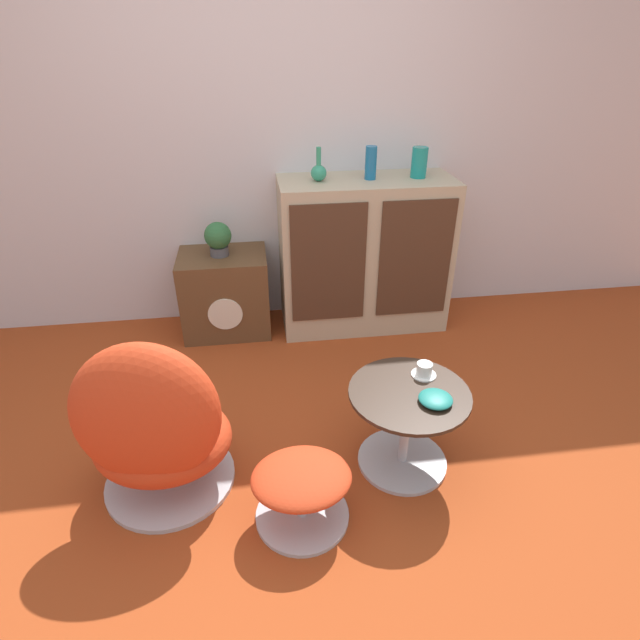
% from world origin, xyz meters
% --- Properties ---
extents(ground_plane, '(12.00, 12.00, 0.00)m').
position_xyz_m(ground_plane, '(0.00, 0.00, 0.00)').
color(ground_plane, '#9E3D19').
extents(wall_back, '(6.40, 0.06, 2.60)m').
position_xyz_m(wall_back, '(0.00, 1.71, 1.30)').
color(wall_back, silver).
rests_on(wall_back, ground_plane).
extents(sideboard, '(1.11, 0.48, 1.01)m').
position_xyz_m(sideboard, '(0.58, 1.44, 0.51)').
color(sideboard, tan).
rests_on(sideboard, ground_plane).
extents(tv_console, '(0.57, 0.44, 0.55)m').
position_xyz_m(tv_console, '(-0.36, 1.47, 0.27)').
color(tv_console, brown).
rests_on(tv_console, ground_plane).
extents(egg_chair, '(0.68, 0.63, 0.81)m').
position_xyz_m(egg_chair, '(-0.61, 0.06, 0.36)').
color(egg_chair, '#B7B7BC').
rests_on(egg_chair, ground_plane).
extents(ottoman, '(0.41, 0.40, 0.28)m').
position_xyz_m(ottoman, '(-0.02, -0.17, 0.19)').
color(ottoman, '#B7B7BC').
rests_on(ottoman, ground_plane).
extents(coffee_table, '(0.54, 0.54, 0.43)m').
position_xyz_m(coffee_table, '(0.49, 0.08, 0.25)').
color(coffee_table, '#B7B7BC').
rests_on(coffee_table, ground_plane).
extents(vase_leftmost, '(0.10, 0.10, 0.20)m').
position_xyz_m(vase_leftmost, '(0.28, 1.45, 1.07)').
color(vase_leftmost, '#2D8E6B').
rests_on(vase_leftmost, sideboard).
extents(vase_inner_left, '(0.07, 0.07, 0.20)m').
position_xyz_m(vase_inner_left, '(0.60, 1.45, 1.11)').
color(vase_inner_left, '#196699').
rests_on(vase_inner_left, sideboard).
extents(vase_inner_right, '(0.10, 0.10, 0.18)m').
position_xyz_m(vase_inner_right, '(0.90, 1.45, 1.10)').
color(vase_inner_right, teal).
rests_on(vase_inner_right, sideboard).
extents(potted_plant, '(0.17, 0.17, 0.22)m').
position_xyz_m(potted_plant, '(-0.37, 1.47, 0.67)').
color(potted_plant, '#4C4C51').
rests_on(potted_plant, tv_console).
extents(teacup, '(0.12, 0.12, 0.06)m').
position_xyz_m(teacup, '(0.59, 0.19, 0.45)').
color(teacup, white).
rests_on(teacup, coffee_table).
extents(bowl, '(0.15, 0.15, 0.04)m').
position_xyz_m(bowl, '(0.58, -0.01, 0.44)').
color(bowl, '#1E7A70').
rests_on(bowl, coffee_table).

